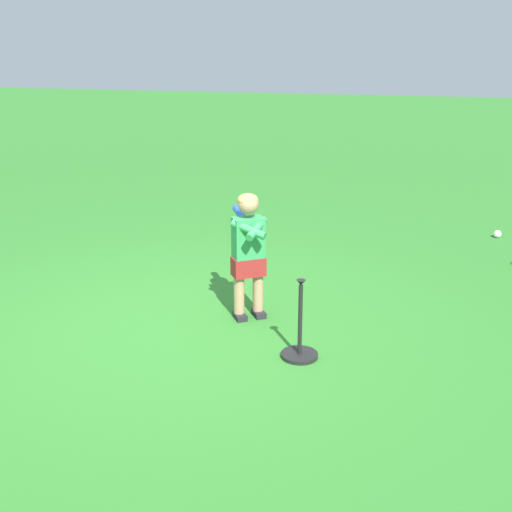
# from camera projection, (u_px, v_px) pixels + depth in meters

# --- Properties ---
(ground_plane) EXTENTS (40.00, 40.00, 0.00)m
(ground_plane) POSITION_uv_depth(u_px,v_px,m) (178.00, 328.00, 5.61)
(ground_plane) COLOR #2D7528
(child_batter) EXTENTS (0.39, 0.57, 1.08)m
(child_batter) POSITION_uv_depth(u_px,v_px,m) (248.00, 244.00, 5.61)
(child_batter) COLOR #232328
(child_batter) RESTS_ON ground
(play_ball_midfield) EXTENTS (0.09, 0.09, 0.09)m
(play_ball_midfield) POSITION_uv_depth(u_px,v_px,m) (497.00, 234.00, 7.96)
(play_ball_midfield) COLOR white
(play_ball_midfield) RESTS_ON ground
(batting_tee) EXTENTS (0.28, 0.28, 0.62)m
(batting_tee) POSITION_uv_depth(u_px,v_px,m) (300.00, 344.00, 5.08)
(batting_tee) COLOR black
(batting_tee) RESTS_ON ground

